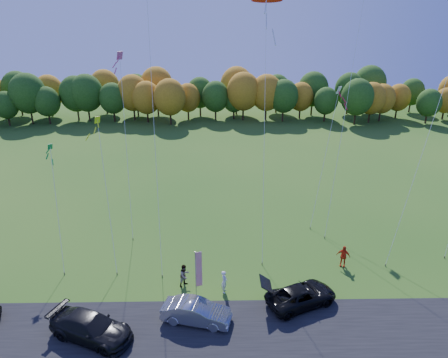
{
  "coord_description": "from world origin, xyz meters",
  "views": [
    {
      "loc": [
        -0.57,
        -25.27,
        19.57
      ],
      "look_at": [
        0.0,
        6.0,
        7.0
      ],
      "focal_mm": 32.0,
      "sensor_mm": 36.0,
      "label": 1
    }
  ],
  "objects_px": {
    "feather_flag": "(198,269)",
    "person_east": "(343,256)",
    "silver_sedan": "(196,312)",
    "black_suv": "(301,295)"
  },
  "relations": [
    {
      "from": "feather_flag",
      "to": "black_suv",
      "type": "bearing_deg",
      "value": -7.99
    },
    {
      "from": "person_east",
      "to": "silver_sedan",
      "type": "bearing_deg",
      "value": -130.27
    },
    {
      "from": "feather_flag",
      "to": "person_east",
      "type": "bearing_deg",
      "value": 17.15
    },
    {
      "from": "black_suv",
      "to": "person_east",
      "type": "xyz_separation_m",
      "value": [
        4.49,
        4.79,
        0.23
      ]
    },
    {
      "from": "silver_sedan",
      "to": "feather_flag",
      "type": "bearing_deg",
      "value": 12.51
    },
    {
      "from": "silver_sedan",
      "to": "feather_flag",
      "type": "distance_m",
      "value": 3.2
    },
    {
      "from": "black_suv",
      "to": "person_east",
      "type": "height_order",
      "value": "person_east"
    },
    {
      "from": "person_east",
      "to": "feather_flag",
      "type": "relative_size",
      "value": 0.49
    },
    {
      "from": "black_suv",
      "to": "feather_flag",
      "type": "height_order",
      "value": "feather_flag"
    },
    {
      "from": "silver_sedan",
      "to": "person_east",
      "type": "height_order",
      "value": "person_east"
    }
  ]
}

